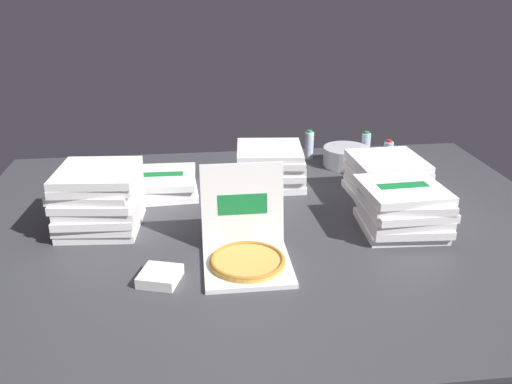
{
  "coord_description": "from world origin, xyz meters",
  "views": [
    {
      "loc": [
        -0.34,
        -2.43,
        1.22
      ],
      "look_at": [
        -0.04,
        0.1,
        0.14
      ],
      "focal_mm": 37.05,
      "sensor_mm": 36.0,
      "label": 1
    }
  ],
  "objects_px": {
    "pizza_stack_left_far": "(99,199)",
    "water_bottle_0": "(388,155)",
    "pizza_stack_center_near": "(403,208)",
    "napkin_pile": "(160,276)",
    "ice_bucket": "(346,156)",
    "water_bottle_2": "(309,145)",
    "pizza_stack_right_near": "(386,177)",
    "pizza_stack_right_far": "(162,184)",
    "open_pizza_box": "(246,246)",
    "water_bottle_1": "(375,165)",
    "pizza_stack_left_near": "(270,166)",
    "water_bottle_3": "(366,146)"
  },
  "relations": [
    {
      "from": "pizza_stack_left_far",
      "to": "water_bottle_0",
      "type": "height_order",
      "value": "pizza_stack_left_far"
    },
    {
      "from": "pizza_stack_center_near",
      "to": "napkin_pile",
      "type": "relative_size",
      "value": 2.65
    },
    {
      "from": "pizza_stack_center_near",
      "to": "ice_bucket",
      "type": "relative_size",
      "value": 1.4
    },
    {
      "from": "pizza_stack_center_near",
      "to": "water_bottle_2",
      "type": "xyz_separation_m",
      "value": [
        -0.23,
        1.14,
        -0.02
      ]
    },
    {
      "from": "pizza_stack_left_far",
      "to": "water_bottle_2",
      "type": "relative_size",
      "value": 2.24
    },
    {
      "from": "water_bottle_2",
      "to": "pizza_stack_center_near",
      "type": "bearing_deg",
      "value": -78.35
    },
    {
      "from": "pizza_stack_right_near",
      "to": "napkin_pile",
      "type": "xyz_separation_m",
      "value": [
        -1.25,
        -0.77,
        -0.1
      ]
    },
    {
      "from": "pizza_stack_right_far",
      "to": "pizza_stack_center_near",
      "type": "bearing_deg",
      "value": -27.01
    },
    {
      "from": "pizza_stack_right_near",
      "to": "napkin_pile",
      "type": "distance_m",
      "value": 1.47
    },
    {
      "from": "open_pizza_box",
      "to": "water_bottle_1",
      "type": "relative_size",
      "value": 2.27
    },
    {
      "from": "napkin_pile",
      "to": "water_bottle_1",
      "type": "bearing_deg",
      "value": 38.97
    },
    {
      "from": "pizza_stack_right_near",
      "to": "ice_bucket",
      "type": "xyz_separation_m",
      "value": [
        -0.08,
        0.54,
        -0.06
      ]
    },
    {
      "from": "pizza_stack_left_near",
      "to": "water_bottle_1",
      "type": "height_order",
      "value": "pizza_stack_left_near"
    },
    {
      "from": "pizza_stack_left_far",
      "to": "water_bottle_1",
      "type": "xyz_separation_m",
      "value": [
        1.6,
        0.49,
        -0.06
      ]
    },
    {
      "from": "pizza_stack_right_far",
      "to": "open_pizza_box",
      "type": "bearing_deg",
      "value": -64.0
    },
    {
      "from": "water_bottle_2",
      "to": "napkin_pile",
      "type": "relative_size",
      "value": 1.24
    },
    {
      "from": "open_pizza_box",
      "to": "ice_bucket",
      "type": "xyz_separation_m",
      "value": [
        0.79,
        1.18,
        -0.01
      ]
    },
    {
      "from": "open_pizza_box",
      "to": "water_bottle_1",
      "type": "bearing_deg",
      "value": 45.35
    },
    {
      "from": "ice_bucket",
      "to": "napkin_pile",
      "type": "distance_m",
      "value": 1.75
    },
    {
      "from": "pizza_stack_left_near",
      "to": "ice_bucket",
      "type": "height_order",
      "value": "pizza_stack_left_near"
    },
    {
      "from": "ice_bucket",
      "to": "water_bottle_3",
      "type": "distance_m",
      "value": 0.2
    },
    {
      "from": "pizza_stack_center_near",
      "to": "water_bottle_2",
      "type": "distance_m",
      "value": 1.16
    },
    {
      "from": "pizza_stack_left_far",
      "to": "water_bottle_3",
      "type": "bearing_deg",
      "value": 27.44
    },
    {
      "from": "ice_bucket",
      "to": "napkin_pile",
      "type": "bearing_deg",
      "value": -131.85
    },
    {
      "from": "pizza_stack_right_near",
      "to": "pizza_stack_right_far",
      "type": "distance_m",
      "value": 1.3
    },
    {
      "from": "napkin_pile",
      "to": "pizza_stack_left_near",
      "type": "bearing_deg",
      "value": 58.97
    },
    {
      "from": "napkin_pile",
      "to": "pizza_stack_right_near",
      "type": "bearing_deg",
      "value": 31.55
    },
    {
      "from": "pizza_stack_left_near",
      "to": "ice_bucket",
      "type": "xyz_separation_m",
      "value": [
        0.55,
        0.28,
        -0.06
      ]
    },
    {
      "from": "pizza_stack_center_near",
      "to": "ice_bucket",
      "type": "xyz_separation_m",
      "value": [
        -0.02,
        0.96,
        -0.06
      ]
    },
    {
      "from": "pizza_stack_right_far",
      "to": "napkin_pile",
      "type": "height_order",
      "value": "pizza_stack_right_far"
    },
    {
      "from": "open_pizza_box",
      "to": "water_bottle_0",
      "type": "bearing_deg",
      "value": 46.05
    },
    {
      "from": "pizza_stack_center_near",
      "to": "water_bottle_3",
      "type": "relative_size",
      "value": 2.14
    },
    {
      "from": "pizza_stack_right_near",
      "to": "water_bottle_3",
      "type": "xyz_separation_m",
      "value": [
        0.08,
        0.64,
        -0.02
      ]
    },
    {
      "from": "pizza_stack_left_far",
      "to": "water_bottle_1",
      "type": "height_order",
      "value": "pizza_stack_left_far"
    },
    {
      "from": "pizza_stack_right_near",
      "to": "ice_bucket",
      "type": "relative_size",
      "value": 1.38
    },
    {
      "from": "pizza_stack_center_near",
      "to": "water_bottle_1",
      "type": "distance_m",
      "value": 0.7
    },
    {
      "from": "pizza_stack_center_near",
      "to": "ice_bucket",
      "type": "height_order",
      "value": "pizza_stack_center_near"
    },
    {
      "from": "pizza_stack_left_far",
      "to": "water_bottle_2",
      "type": "distance_m",
      "value": 1.58
    },
    {
      "from": "pizza_stack_right_near",
      "to": "water_bottle_1",
      "type": "distance_m",
      "value": 0.27
    },
    {
      "from": "pizza_stack_center_near",
      "to": "pizza_stack_right_far",
      "type": "bearing_deg",
      "value": 152.99
    },
    {
      "from": "pizza_stack_left_far",
      "to": "water_bottle_0",
      "type": "bearing_deg",
      "value": 20.71
    },
    {
      "from": "water_bottle_0",
      "to": "pizza_stack_left_near",
      "type": "bearing_deg",
      "value": -167.61
    },
    {
      "from": "pizza_stack_left_near",
      "to": "pizza_stack_left_far",
      "type": "relative_size",
      "value": 0.99
    },
    {
      "from": "water_bottle_1",
      "to": "water_bottle_2",
      "type": "distance_m",
      "value": 0.55
    },
    {
      "from": "pizza_stack_left_near",
      "to": "open_pizza_box",
      "type": "bearing_deg",
      "value": -104.85
    },
    {
      "from": "pizza_stack_center_near",
      "to": "water_bottle_2",
      "type": "relative_size",
      "value": 2.14
    },
    {
      "from": "open_pizza_box",
      "to": "water_bottle_0",
      "type": "relative_size",
      "value": 2.27
    },
    {
      "from": "pizza_stack_left_near",
      "to": "pizza_stack_center_near",
      "type": "bearing_deg",
      "value": -50.26
    },
    {
      "from": "pizza_stack_right_near",
      "to": "ice_bucket",
      "type": "height_order",
      "value": "pizza_stack_right_near"
    },
    {
      "from": "pizza_stack_left_near",
      "to": "pizza_stack_left_far",
      "type": "height_order",
      "value": "pizza_stack_left_far"
    }
  ]
}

